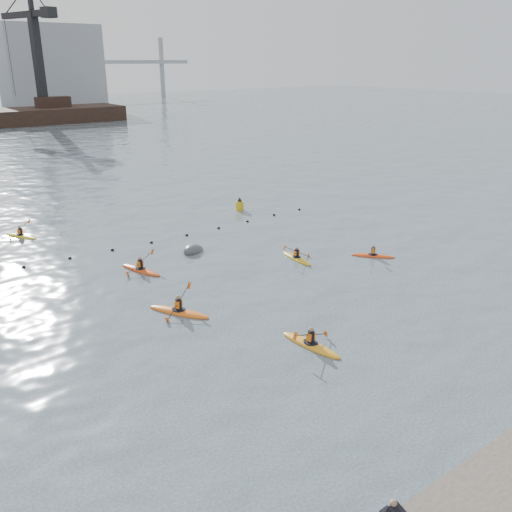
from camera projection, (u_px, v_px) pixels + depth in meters
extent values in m
plane|color=#384651|center=(370.00, 381.00, 22.93)|extent=(400.00, 400.00, 0.00)
sphere|color=#8C6651|center=(393.00, 503.00, 15.15)|extent=(0.21, 0.21, 0.21)
sphere|color=black|center=(24.00, 267.00, 35.45)|extent=(0.24, 0.24, 0.24)
sphere|color=black|center=(70.00, 258.00, 37.05)|extent=(0.24, 0.24, 0.24)
sphere|color=black|center=(112.00, 250.00, 38.62)|extent=(0.24, 0.24, 0.24)
sphere|color=black|center=(151.00, 243.00, 40.21)|extent=(0.24, 0.24, 0.24)
sphere|color=black|center=(187.00, 235.00, 41.89)|extent=(0.24, 0.24, 0.24)
sphere|color=black|center=(219.00, 228.00, 43.65)|extent=(0.24, 0.24, 0.24)
sphere|color=black|center=(247.00, 221.00, 45.47)|extent=(0.24, 0.24, 0.24)
sphere|color=black|center=(274.00, 215.00, 47.28)|extent=(0.24, 0.24, 0.24)
sphere|color=black|center=(299.00, 210.00, 49.04)|extent=(0.24, 0.24, 0.24)
cube|color=black|center=(53.00, 102.00, 116.51)|extent=(7.00, 3.00, 2.20)
cube|color=black|center=(38.00, 61.00, 112.51)|extent=(1.96, 1.96, 19.00)
cube|color=black|center=(25.00, 14.00, 110.94)|extent=(5.56, 16.73, 1.20)
cube|color=black|center=(49.00, 12.00, 106.02)|extent=(2.80, 3.08, 2.00)
cube|color=gray|center=(51.00, 66.00, 151.56)|extent=(26.00, 14.00, 22.00)
cube|color=gray|center=(93.00, 62.00, 177.54)|extent=(70.00, 2.00, 1.20)
cylinder|color=gray|center=(14.00, 69.00, 164.10)|extent=(1.60, 1.60, 20.00)
cylinder|color=gray|center=(162.00, 68.00, 192.35)|extent=(1.60, 1.60, 20.00)
ellipsoid|color=orange|center=(179.00, 312.00, 29.12)|extent=(2.44, 3.55, 0.37)
cylinder|color=black|center=(179.00, 310.00, 29.07)|extent=(0.94, 0.94, 0.07)
cylinder|color=black|center=(179.00, 304.00, 28.96)|extent=(0.34, 0.34, 0.60)
cube|color=orange|center=(178.00, 304.00, 28.95)|extent=(0.48, 0.42, 0.39)
sphere|color=#8C6651|center=(178.00, 297.00, 28.82)|extent=(0.24, 0.24, 0.24)
cylinder|color=black|center=(178.00, 302.00, 28.92)|extent=(2.01, 1.16, 1.15)
cube|color=#D85914|center=(167.00, 320.00, 28.09)|extent=(0.27, 0.25, 0.37)
cube|color=#D85914|center=(189.00, 286.00, 29.75)|extent=(0.27, 0.25, 0.37)
ellipsoid|color=orange|center=(311.00, 345.00, 25.75)|extent=(1.15, 3.59, 0.35)
cylinder|color=black|center=(311.00, 343.00, 25.70)|extent=(0.74, 0.74, 0.07)
cylinder|color=black|center=(311.00, 337.00, 25.60)|extent=(0.33, 0.33, 0.57)
cube|color=orange|center=(311.00, 336.00, 25.59)|extent=(0.42, 0.29, 0.38)
sphere|color=#8C6651|center=(311.00, 329.00, 25.47)|extent=(0.23, 0.23, 0.23)
cylinder|color=black|center=(311.00, 335.00, 25.56)|extent=(2.30, 0.33, 0.81)
cube|color=#D85914|center=(295.00, 336.00, 24.70)|extent=(0.19, 0.17, 0.37)
cube|color=#D85914|center=(326.00, 333.00, 26.42)|extent=(0.19, 0.17, 0.37)
ellipsoid|color=#C33E12|center=(141.00, 270.00, 34.90)|extent=(1.67, 3.52, 0.35)
cylinder|color=black|center=(141.00, 268.00, 34.85)|extent=(0.81, 0.81, 0.06)
cylinder|color=black|center=(140.00, 264.00, 34.75)|extent=(0.32, 0.32, 0.56)
cube|color=orange|center=(140.00, 264.00, 34.74)|extent=(0.44, 0.34, 0.37)
sphere|color=#8C6651|center=(140.00, 258.00, 34.62)|extent=(0.23, 0.23, 0.23)
cylinder|color=black|center=(140.00, 262.00, 34.71)|extent=(2.14, 0.68, 0.91)
cube|color=#D85914|center=(127.00, 273.00, 34.02)|extent=(0.22, 0.20, 0.36)
cube|color=#D85914|center=(152.00, 252.00, 35.41)|extent=(0.22, 0.20, 0.36)
ellipsoid|color=gold|center=(297.00, 259.00, 36.95)|extent=(0.97, 3.22, 0.32)
cylinder|color=black|center=(297.00, 257.00, 36.91)|extent=(0.65, 0.65, 0.06)
cylinder|color=black|center=(297.00, 253.00, 36.81)|extent=(0.30, 0.30, 0.51)
cube|color=orange|center=(297.00, 253.00, 36.81)|extent=(0.38, 0.25, 0.34)
sphere|color=#8C6651|center=(297.00, 248.00, 36.69)|extent=(0.21, 0.21, 0.21)
cylinder|color=black|center=(297.00, 252.00, 36.78)|extent=(1.93, 0.24, 1.06)
cube|color=#D85914|center=(285.00, 248.00, 36.13)|extent=(0.22, 0.16, 0.32)
cube|color=#D85914|center=(309.00, 256.00, 37.43)|extent=(0.22, 0.16, 0.32)
ellipsoid|color=#D14113|center=(373.00, 256.00, 37.44)|extent=(2.38, 2.64, 0.30)
cylinder|color=black|center=(373.00, 254.00, 37.40)|extent=(0.78, 0.78, 0.06)
cylinder|color=black|center=(373.00, 251.00, 37.31)|extent=(0.28, 0.28, 0.48)
cube|color=orange|center=(373.00, 251.00, 37.30)|extent=(0.39, 0.37, 0.32)
sphere|color=#8C6651|center=(373.00, 246.00, 37.20)|extent=(0.19, 0.19, 0.19)
cylinder|color=black|center=(373.00, 250.00, 37.28)|extent=(1.52, 1.31, 0.58)
cube|color=#D85914|center=(373.00, 249.00, 38.23)|extent=(0.18, 0.18, 0.32)
cube|color=#D85914|center=(373.00, 251.00, 36.32)|extent=(0.18, 0.18, 0.32)
ellipsoid|color=yellow|center=(21.00, 236.00, 41.62)|extent=(2.02, 3.01, 0.31)
cylinder|color=black|center=(21.00, 235.00, 41.58)|extent=(0.79, 0.79, 0.06)
cylinder|color=black|center=(20.00, 231.00, 41.49)|extent=(0.29, 0.29, 0.50)
cube|color=orange|center=(20.00, 231.00, 41.48)|extent=(0.41, 0.35, 0.33)
sphere|color=#8C6651|center=(19.00, 227.00, 41.37)|extent=(0.20, 0.20, 0.20)
cylinder|color=black|center=(20.00, 230.00, 41.45)|extent=(1.70, 0.95, 0.99)
cube|color=#D85914|center=(10.00, 239.00, 40.76)|extent=(0.23, 0.21, 0.32)
cube|color=#D85914|center=(29.00, 221.00, 42.14)|extent=(0.23, 0.21, 0.32)
ellipsoid|color=#3B3D40|center=(193.00, 251.00, 38.51)|extent=(2.55, 2.22, 1.44)
cylinder|color=gold|center=(240.00, 207.00, 48.94)|extent=(0.74, 0.74, 0.95)
cone|color=black|center=(240.00, 199.00, 48.71)|extent=(0.46, 0.46, 0.37)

